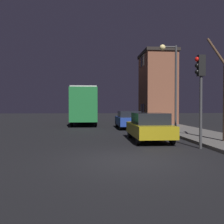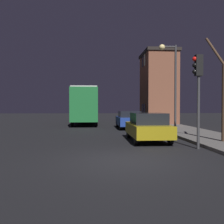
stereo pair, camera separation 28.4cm
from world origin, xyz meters
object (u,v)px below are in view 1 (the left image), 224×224
(bus, at_px, (85,103))
(car_near_lane, at_px, (149,127))
(car_mid_lane, at_px, (129,119))
(streetlamp, at_px, (171,74))
(traffic_light, at_px, (200,81))

(bus, xyz_separation_m, car_near_lane, (3.75, -13.26, -1.40))
(car_mid_lane, bearing_deg, car_near_lane, -90.27)
(car_mid_lane, bearing_deg, streetlamp, -65.73)
(traffic_light, xyz_separation_m, bus, (-5.38, 15.79, -0.74))
(bus, bearing_deg, car_mid_lane, -55.97)
(car_near_lane, bearing_deg, car_mid_lane, 89.73)
(streetlamp, relative_size, car_mid_lane, 1.31)
(car_mid_lane, bearing_deg, bus, 124.03)
(traffic_light, relative_size, bus, 0.41)
(streetlamp, relative_size, bus, 0.58)
(traffic_light, bearing_deg, streetlamp, 84.65)
(streetlamp, bearing_deg, car_near_lane, -125.87)
(traffic_light, bearing_deg, car_near_lane, 122.88)
(car_near_lane, bearing_deg, traffic_light, -57.12)
(bus, bearing_deg, streetlamp, -60.18)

